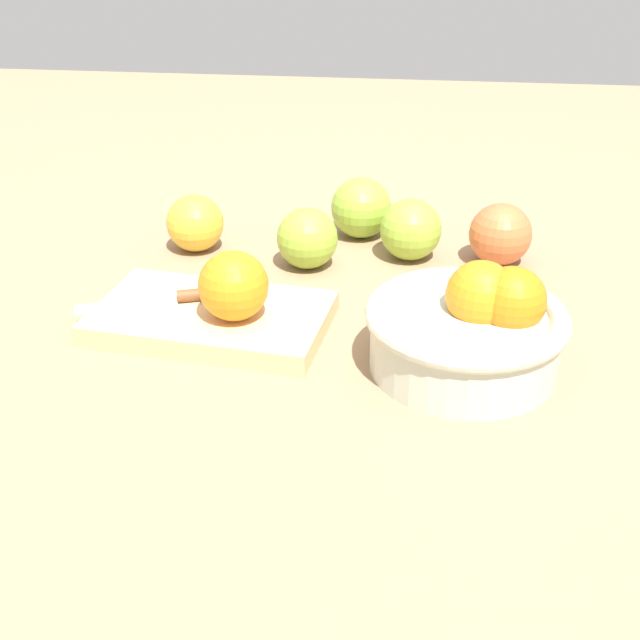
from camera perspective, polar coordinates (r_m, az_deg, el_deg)
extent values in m
plane|color=#997556|center=(0.96, 0.12, 1.29)|extent=(2.40, 2.40, 0.00)
cylinder|color=beige|center=(0.83, 9.92, -1.52)|extent=(0.19, 0.19, 0.06)
torus|color=beige|center=(0.82, 10.10, 0.30)|extent=(0.20, 0.20, 0.02)
sphere|color=orange|center=(0.82, 11.05, 1.68)|extent=(0.07, 0.07, 0.07)
sphere|color=orange|center=(0.82, 13.12, 1.32)|extent=(0.07, 0.07, 0.07)
cube|color=#DBB77F|center=(0.91, -7.50, 0.15)|extent=(0.27, 0.18, 0.02)
sphere|color=orange|center=(0.87, -6.01, 2.37)|extent=(0.07, 0.07, 0.07)
cube|color=silver|center=(0.92, -13.24, 0.96)|extent=(0.11, 0.05, 0.00)
cylinder|color=brown|center=(0.92, -8.48, 1.74)|extent=(0.05, 0.03, 0.01)
sphere|color=#8EB738|center=(1.13, 2.86, 7.75)|extent=(0.08, 0.08, 0.08)
sphere|color=#CC6638|center=(1.07, 12.36, 5.80)|extent=(0.08, 0.08, 0.08)
sphere|color=gold|center=(1.10, -8.63, 6.64)|extent=(0.07, 0.07, 0.07)
sphere|color=#8EB738|center=(1.07, 6.28, 6.24)|extent=(0.08, 0.08, 0.08)
sphere|color=#8EB738|center=(1.04, -0.88, 5.67)|extent=(0.08, 0.08, 0.08)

